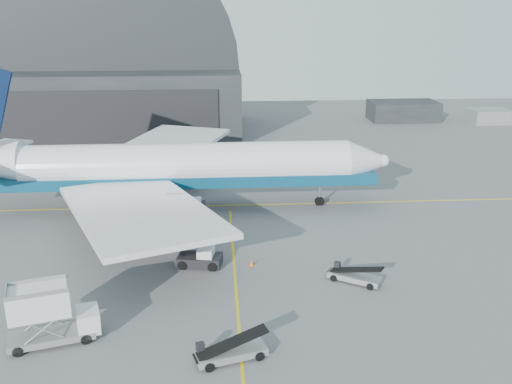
{
  "coord_description": "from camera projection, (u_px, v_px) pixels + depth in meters",
  "views": [
    {
      "loc": [
        -1.35,
        -45.14,
        22.89
      ],
      "look_at": [
        2.59,
        11.21,
        4.5
      ],
      "focal_mm": 40.0,
      "sensor_mm": 36.0,
      "label": 1
    }
  ],
  "objects": [
    {
      "name": "traffic_cone",
      "position": [
        252.0,
        263.0,
        52.81
      ],
      "size": [
        0.4,
        0.4,
        0.58
      ],
      "color": "#F65D07",
      "rests_on": "ground"
    },
    {
      "name": "hangar",
      "position": [
        106.0,
        81.0,
        107.19
      ],
      "size": [
        50.0,
        28.3,
        28.0
      ],
      "color": "black",
      "rests_on": "ground"
    },
    {
      "name": "ground",
      "position": [
        235.0,
        281.0,
        50.0
      ],
      "size": [
        200.0,
        200.0,
        0.0
      ],
      "primitive_type": "plane",
      "color": "#565659",
      "rests_on": "ground"
    },
    {
      "name": "belt_loader_b",
      "position": [
        354.0,
        276.0,
        49.63
      ],
      "size": [
        4.64,
        3.76,
        1.84
      ],
      "rotation": [
        0.0,
        0.0,
        -0.57
      ],
      "color": "gray",
      "rests_on": "ground"
    },
    {
      "name": "catering_truck",
      "position": [
        49.0,
        315.0,
        40.16
      ],
      "size": [
        6.68,
        3.95,
        4.32
      ],
      "rotation": [
        0.0,
        0.0,
        0.28
      ],
      "color": "gray",
      "rests_on": "ground"
    },
    {
      "name": "taxi_lines",
      "position": [
        231.0,
        228.0,
        62.01
      ],
      "size": [
        80.0,
        42.12,
        0.02
      ],
      "color": "gold",
      "rests_on": "ground"
    },
    {
      "name": "distant_bldg_b",
      "position": [
        489.0,
        123.0,
        118.15
      ],
      "size": [
        8.0,
        6.0,
        2.8
      ],
      "primitive_type": "cube",
      "color": "gray",
      "rests_on": "ground"
    },
    {
      "name": "airliner",
      "position": [
        170.0,
        167.0,
        66.31
      ],
      "size": [
        52.22,
        50.64,
        18.33
      ],
      "color": "white",
      "rests_on": "ground"
    },
    {
      "name": "distant_bldg_a",
      "position": [
        402.0,
        120.0,
        120.82
      ],
      "size": [
        14.0,
        8.0,
        4.0
      ],
      "primitive_type": "cube",
      "color": "black",
      "rests_on": "ground"
    },
    {
      "name": "pushback_tug",
      "position": [
        201.0,
        259.0,
        52.75
      ],
      "size": [
        4.34,
        2.99,
        1.85
      ],
      "rotation": [
        0.0,
        0.0,
        -0.18
      ],
      "color": "black",
      "rests_on": "ground"
    },
    {
      "name": "belt_loader_a",
      "position": [
        230.0,
        352.0,
        38.65
      ],
      "size": [
        5.27,
        2.99,
        1.97
      ],
      "rotation": [
        0.0,
        0.0,
        0.29
      ],
      "color": "gray",
      "rests_on": "ground"
    }
  ]
}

